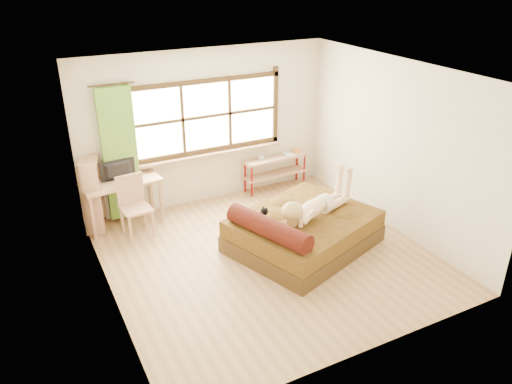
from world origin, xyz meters
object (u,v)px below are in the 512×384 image
desk (121,187)px  pipe_shelf (276,165)px  woman (316,197)px  bookshelf (92,194)px  bed (301,231)px  chair (134,202)px  kitten (259,217)px

desk → pipe_shelf: size_ratio=1.00×
woman → bookshelf: 3.53m
bed → bookshelf: 3.36m
chair → bookshelf: (-0.54, 0.43, 0.07)m
kitten → bookshelf: bookshelf is taller
woman → desk: woman is taller
woman → bookshelf: bookshelf is taller
kitten → chair: bearing=115.1°
desk → woman: bearing=-45.6°
pipe_shelf → bed: bearing=-111.6°
bed → woman: size_ratio=1.73×
kitten → bookshelf: (-1.99, 1.91, -0.02)m
kitten → chair: size_ratio=0.32×
chair → kitten: bearing=-51.6°
woman → kitten: 0.90m
bed → bookshelf: bearing=123.5°
bookshelf → chair: bearing=-24.3°
bed → kitten: 0.77m
desk → bookshelf: bookshelf is taller
chair → bookshelf: bearing=135.5°
woman → desk: bearing=121.2°
desk → bed: bearing=-47.5°
woman → bed: bearing=151.2°
woman → chair: woman is taller
bed → desk: same height
chair → bookshelf: bookshelf is taller
desk → chair: bearing=-81.9°
desk → chair: (0.09, -0.36, -0.13)m
pipe_shelf → kitten: bearing=-127.9°
woman → pipe_shelf: woman is taller
bed → woman: woman is taller
bed → kitten: bearing=150.9°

